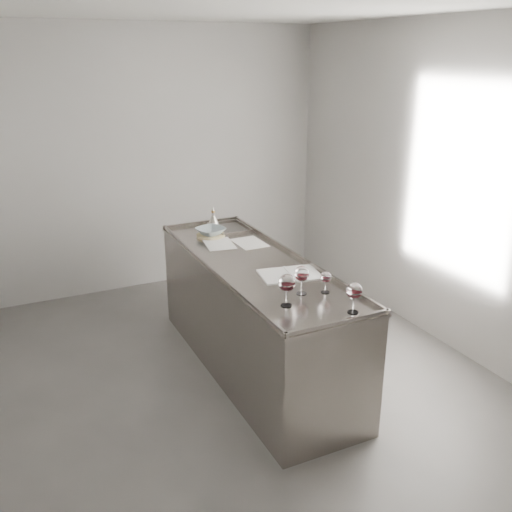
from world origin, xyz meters
name	(u,v)px	position (x,y,z in m)	size (l,w,h in m)	color
room_shell	(207,225)	(0.00, 0.00, 1.40)	(4.54, 5.04, 2.84)	#575552
counter	(255,317)	(0.50, 0.30, 0.47)	(0.77, 2.42, 0.97)	gray
wine_glass_left	(287,284)	(0.35, -0.51, 1.10)	(0.11, 0.11, 0.22)	white
wine_glass_middle	(302,274)	(0.53, -0.38, 1.08)	(0.10, 0.10, 0.20)	white
wine_glass_right	(354,292)	(0.68, -0.78, 1.08)	(0.10, 0.10, 0.20)	white
wine_glass_small	(326,278)	(0.69, -0.43, 1.05)	(0.08, 0.08, 0.15)	white
notebook	(290,274)	(0.63, -0.04, 0.95)	(0.49, 0.38, 0.02)	silver
loose_paper_top	(250,243)	(0.68, 0.77, 0.94)	(0.23, 0.34, 0.00)	silver
loose_paper_under	(219,244)	(0.42, 0.85, 0.94)	(0.24, 0.34, 0.00)	silver
trivet	(211,235)	(0.44, 1.09, 0.95)	(0.26, 0.26, 0.02)	beige
ceramic_bowl	(211,231)	(0.44, 1.09, 0.99)	(0.25, 0.25, 0.06)	#87979D
wine_funnel	(213,222)	(0.55, 1.31, 1.00)	(0.14, 0.14, 0.21)	#AEA79A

